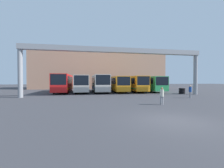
% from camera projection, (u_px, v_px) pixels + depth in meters
% --- Properties ---
extents(ground_plane, '(200.00, 200.00, 0.00)m').
position_uv_depth(ground_plane, '(174.00, 121.00, 7.97)').
color(ground_plane, '#38383D').
extents(building_backdrop, '(38.08, 12.00, 10.18)m').
position_uv_depth(building_backdrop, '(100.00, 72.00, 46.92)').
color(building_backdrop, tan).
rests_on(building_backdrop, ground).
extents(overhead_gantry, '(26.30, 0.80, 6.95)m').
position_uv_depth(overhead_gantry, '(117.00, 56.00, 21.60)').
color(overhead_gantry, gray).
rests_on(overhead_gantry, ground).
extents(bus_slot_0, '(2.58, 11.40, 3.32)m').
position_uv_depth(bus_slot_0, '(63.00, 82.00, 28.41)').
color(bus_slot_0, red).
rests_on(bus_slot_0, ground).
extents(bus_slot_1, '(2.49, 10.27, 3.15)m').
position_uv_depth(bus_slot_1, '(82.00, 83.00, 28.49)').
color(bus_slot_1, beige).
rests_on(bus_slot_1, ground).
extents(bus_slot_2, '(2.61, 11.46, 3.25)m').
position_uv_depth(bus_slot_2, '(100.00, 82.00, 29.69)').
color(bus_slot_2, beige).
rests_on(bus_slot_2, ground).
extents(bus_slot_3, '(2.49, 11.23, 3.00)m').
position_uv_depth(bus_slot_3, '(117.00, 83.00, 30.21)').
color(bus_slot_3, orange).
rests_on(bus_slot_3, ground).
extents(bus_slot_4, '(2.48, 12.28, 3.07)m').
position_uv_depth(bus_slot_4, '(132.00, 83.00, 31.35)').
color(bus_slot_4, orange).
rests_on(bus_slot_4, ground).
extents(bus_slot_5, '(2.60, 10.76, 2.99)m').
position_uv_depth(bus_slot_5, '(149.00, 83.00, 31.23)').
color(bus_slot_5, '#268C4C').
rests_on(bus_slot_5, ground).
extents(pedestrian_near_center, '(0.34, 0.34, 1.61)m').
position_uv_depth(pedestrian_near_center, '(190.00, 91.00, 18.91)').
color(pedestrian_near_center, gray).
rests_on(pedestrian_near_center, ground).
extents(pedestrian_near_right, '(0.33, 0.33, 1.58)m').
position_uv_depth(pedestrian_near_right, '(162.00, 96.00, 13.47)').
color(pedestrian_near_right, gray).
rests_on(pedestrian_near_right, ground).
extents(tire_stack, '(1.04, 1.04, 0.96)m').
position_uv_depth(tire_stack, '(182.00, 91.00, 25.26)').
color(tire_stack, black).
rests_on(tire_stack, ground).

